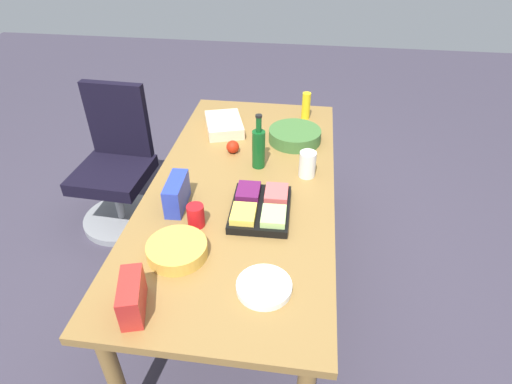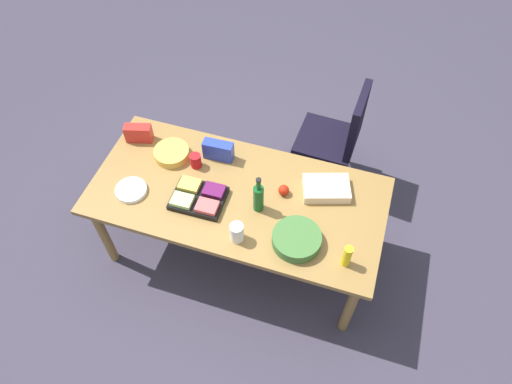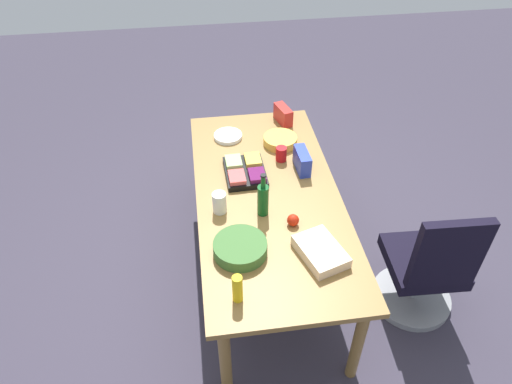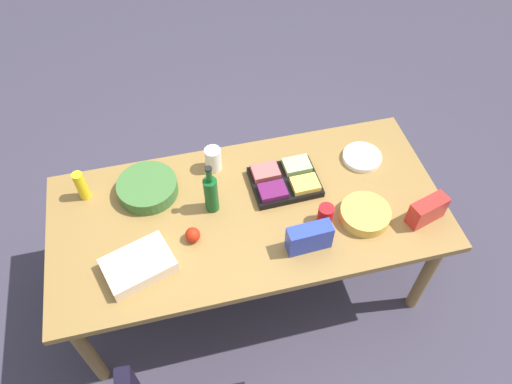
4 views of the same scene
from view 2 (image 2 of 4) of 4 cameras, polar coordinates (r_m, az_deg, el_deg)
The scene contains 15 objects.
ground_plane at distance 3.93m, azimuth -1.96°, elevation -6.77°, with size 10.00×10.00×0.00m, color #3A3544.
conference_table at distance 3.36m, azimuth -2.28°, elevation -1.06°, with size 2.07×0.97×0.75m.
office_chair at distance 4.14m, azimuth 9.14°, elevation 5.47°, with size 0.56×0.56×1.00m.
chip_bowl at distance 3.55m, azimuth -10.15°, elevation 4.64°, with size 0.26×0.26×0.06m, color gold.
salad_bowl at distance 3.06m, azimuth 4.93°, elevation -5.70°, with size 0.32×0.32×0.08m, color #3C6930.
red_solo_cup at distance 3.44m, azimuth -7.29°, elevation 3.78°, with size 0.08×0.08×0.11m, color red.
fruit_platter at distance 3.27m, azimuth -6.96°, elevation -0.64°, with size 0.37×0.29×0.07m.
mayo_jar at distance 3.04m, azimuth -2.33°, elevation -4.90°, with size 0.09×0.09×0.15m, color white.
wine_bottle at distance 3.13m, azimuth 0.30°, elevation -0.66°, with size 0.08×0.08×0.32m.
mustard_bottle at distance 2.99m, azimuth 10.93°, elevation -7.60°, with size 0.06×0.06×0.18m, color yellow.
apple_red at distance 3.28m, azimuth 3.37°, elevation 0.22°, with size 0.08×0.08×0.08m, color #B5200D.
paper_plate_stack at distance 3.41m, azimuth -14.84°, elevation 0.22°, with size 0.22×0.22×0.03m, color white.
sheet_cake at distance 3.32m, azimuth 8.48°, elevation 0.43°, with size 0.32×0.22×0.07m, color beige.
chip_bag_blue at distance 3.46m, azimuth -4.57°, elevation 5.03°, with size 0.22×0.08×0.15m, color #263BB0.
chip_bag_red at distance 3.69m, azimuth -14.00°, elevation 6.91°, with size 0.20×0.08×0.14m, color red.
Camera 2 is at (0.72, -1.81, 3.41)m, focal length 33.13 mm.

